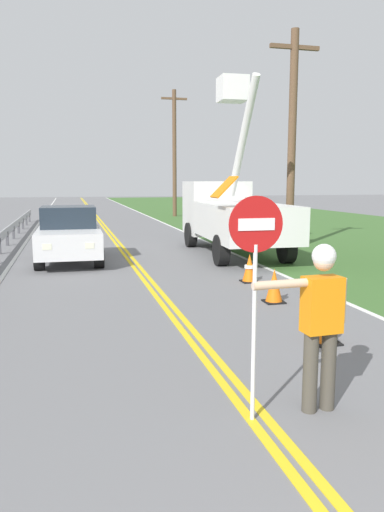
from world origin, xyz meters
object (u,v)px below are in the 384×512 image
object	(u,v)px
stop_sign_paddle	(255,259)
traffic_cone_lead	(326,322)
utility_bucket_truck	(230,212)
oncoming_sedan_nearest	(69,235)
flagger_worker	(321,317)
traffic_cone_tail	(249,269)
utility_pole_near	(292,138)
utility_pole_mid	(174,151)
traffic_cone_mid	(274,286)

from	to	relation	value
stop_sign_paddle	traffic_cone_lead	xyz separation A→B (m)	(1.98, 2.04, -1.37)
utility_bucket_truck	oncoming_sedan_nearest	distance (m)	5.51
flagger_worker	traffic_cone_tail	xyz separation A→B (m)	(1.72, 6.65, -0.71)
oncoming_sedan_nearest	utility_pole_near	distance (m)	8.35
utility_bucket_truck	traffic_cone_tail	size ratio (longest dim) A/B	9.82
stop_sign_paddle	traffic_cone_tail	world-z (taller)	stop_sign_paddle
traffic_cone_lead	traffic_cone_tail	bearing A→B (deg)	83.76
oncoming_sedan_nearest	utility_pole_near	size ratio (longest dim) A/B	0.54
traffic_cone_lead	traffic_cone_tail	world-z (taller)	same
utility_bucket_truck	traffic_cone_lead	xyz separation A→B (m)	(-1.65, -9.58, -1.09)
flagger_worker	utility_bucket_truck	world-z (taller)	utility_bucket_truck
oncoming_sedan_nearest	utility_pole_near	xyz separation A→B (m)	(7.70, 0.74, 3.14)
oncoming_sedan_nearest	traffic_cone_lead	distance (m)	9.70
stop_sign_paddle	traffic_cone_tail	distance (m)	7.27
flagger_worker	traffic_cone_tail	distance (m)	6.91
traffic_cone_tail	stop_sign_paddle	bearing A→B (deg)	-110.43
utility_pole_mid	traffic_cone_mid	bearing A→B (deg)	-97.45
utility_bucket_truck	utility_pole_mid	bearing A→B (deg)	84.04
stop_sign_paddle	traffic_cone_tail	bearing A→B (deg)	69.57
traffic_cone_mid	traffic_cone_tail	distance (m)	2.09
traffic_cone_lead	utility_pole_near	bearing A→B (deg)	67.94
oncoming_sedan_nearest	traffic_cone_tail	distance (m)	6.07
stop_sign_paddle	utility_pole_mid	world-z (taller)	utility_pole_mid
flagger_worker	utility_pole_near	distance (m)	13.07
flagger_worker	traffic_cone_tail	bearing A→B (deg)	75.46
stop_sign_paddle	utility_pole_mid	bearing A→B (deg)	79.45
utility_bucket_truck	traffic_cone_tail	xyz separation A→B (m)	(-1.14, -4.93, -1.09)
utility_pole_mid	flagger_worker	bearing A→B (deg)	-99.12
stop_sign_paddle	oncoming_sedan_nearest	size ratio (longest dim) A/B	0.56
stop_sign_paddle	utility_pole_near	world-z (taller)	utility_pole_near
utility_pole_mid	traffic_cone_tail	size ratio (longest dim) A/B	12.38
oncoming_sedan_nearest	traffic_cone_mid	world-z (taller)	oncoming_sedan_nearest
stop_sign_paddle	traffic_cone_lead	size ratio (longest dim) A/B	3.33
oncoming_sedan_nearest	traffic_cone_tail	xyz separation A→B (m)	(4.29, -4.27, -0.50)
stop_sign_paddle	oncoming_sedan_nearest	bearing A→B (deg)	99.33
flagger_worker	oncoming_sedan_nearest	world-z (taller)	flagger_worker
flagger_worker	utility_pole_near	world-z (taller)	utility_pole_near
utility_pole_mid	traffic_cone_tail	xyz separation A→B (m)	(-3.02, -22.92, -4.18)
flagger_worker	utility_bucket_truck	xyz separation A→B (m)	(2.87, 11.58, 0.38)
utility_bucket_truck	traffic_cone_tail	bearing A→B (deg)	-103.06
utility_bucket_truck	utility_pole_mid	xyz separation A→B (m)	(1.88, 17.99, 3.09)
utility_pole_mid	traffic_cone_mid	xyz separation A→B (m)	(-3.27, -24.99, -4.18)
utility_bucket_truck	traffic_cone_lead	distance (m)	9.78
utility_bucket_truck	oncoming_sedan_nearest	world-z (taller)	utility_bucket_truck
traffic_cone_lead	traffic_cone_mid	bearing A→B (deg)	84.21
flagger_worker	oncoming_sedan_nearest	bearing A→B (deg)	103.24
utility_pole_near	traffic_cone_mid	distance (m)	8.76
flagger_worker	stop_sign_paddle	distance (m)	1.02
stop_sign_paddle	utility_bucket_truck	xyz separation A→B (m)	(3.64, 11.62, -0.28)
traffic_cone_lead	traffic_cone_tail	xyz separation A→B (m)	(0.51, 4.65, 0.00)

